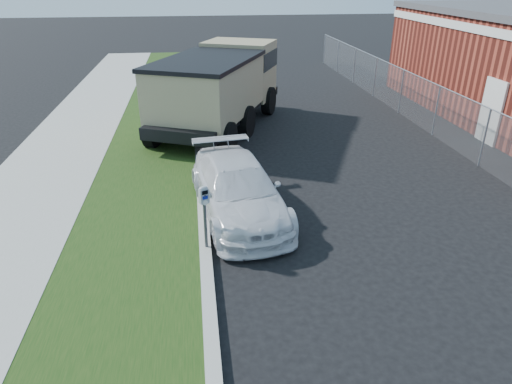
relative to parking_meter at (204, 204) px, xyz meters
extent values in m
plane|color=black|center=(2.57, -0.24, -1.17)|extent=(120.00, 120.00, 0.00)
cube|color=gray|center=(-0.03, 1.76, -1.09)|extent=(0.25, 50.00, 0.15)
cube|color=#16340E|center=(-1.63, 1.76, -1.10)|extent=(3.00, 50.00, 0.13)
cube|color=gray|center=(-4.53, 1.76, -1.10)|extent=(3.00, 50.00, 0.14)
plane|color=slate|center=(8.57, 6.76, -0.27)|extent=(0.00, 30.00, 30.00)
cylinder|color=gray|center=(8.57, 6.76, 0.63)|extent=(0.04, 30.00, 0.04)
cylinder|color=gray|center=(8.57, 3.76, -0.27)|extent=(0.06, 0.06, 1.80)
cylinder|color=gray|center=(8.57, 6.76, -0.27)|extent=(0.06, 0.06, 1.80)
cylinder|color=gray|center=(8.57, 9.76, -0.27)|extent=(0.06, 0.06, 1.80)
cylinder|color=gray|center=(8.57, 12.76, -0.27)|extent=(0.06, 0.06, 1.80)
cylinder|color=gray|center=(8.57, 15.76, -0.27)|extent=(0.06, 0.06, 1.80)
cylinder|color=gray|center=(8.57, 18.76, -0.27)|extent=(0.06, 0.06, 1.80)
cylinder|color=gray|center=(8.57, 21.76, -0.27)|extent=(0.06, 0.06, 1.80)
cube|color=silver|center=(10.05, 7.76, 2.43)|extent=(0.06, 14.00, 0.30)
cube|color=silver|center=(10.02, 5.76, -0.07)|extent=(0.08, 1.10, 2.20)
cylinder|color=#3F4247|center=(0.00, 0.00, -0.52)|extent=(0.09, 0.09, 1.04)
cube|color=gray|center=(0.00, 0.00, 0.18)|extent=(0.22, 0.19, 0.31)
ellipsoid|color=gray|center=(0.00, 0.00, 0.34)|extent=(0.23, 0.19, 0.12)
cube|color=black|center=(0.03, -0.06, 0.28)|extent=(0.12, 0.06, 0.08)
cube|color=navy|center=(0.02, -0.06, 0.17)|extent=(0.11, 0.05, 0.07)
cylinder|color=silver|center=(0.02, -0.06, 0.06)|extent=(0.11, 0.05, 0.11)
cube|color=#3F4247|center=(0.02, -0.06, 0.20)|extent=(0.04, 0.02, 0.05)
imported|color=silver|center=(0.86, 1.70, -0.51)|extent=(2.44, 4.78, 1.33)
cube|color=black|center=(0.78, 8.57, -0.34)|extent=(5.29, 7.67, 0.40)
cube|color=#8F815C|center=(1.86, 10.95, 0.59)|extent=(3.28, 2.97, 2.28)
cube|color=black|center=(1.86, 10.95, 1.05)|extent=(3.32, 3.01, 0.68)
cube|color=#8F815C|center=(0.41, 7.74, 0.59)|extent=(4.46, 5.48, 1.82)
cube|color=black|center=(0.41, 7.74, 1.54)|extent=(4.61, 5.63, 0.14)
cube|color=black|center=(2.31, 11.94, -0.43)|extent=(2.56, 1.28, 0.34)
cylinder|color=black|center=(0.63, 11.39, -0.60)|extent=(0.80, 1.19, 1.14)
cylinder|color=black|center=(3.01, 10.31, -0.60)|extent=(0.80, 1.19, 1.14)
cylinder|color=black|center=(-0.65, 8.59, -0.60)|extent=(0.80, 1.19, 1.14)
cylinder|color=black|center=(1.74, 7.51, -0.60)|extent=(0.80, 1.19, 1.14)
cylinder|color=black|center=(-1.49, 6.73, -0.60)|extent=(0.80, 1.19, 1.14)
cylinder|color=black|center=(0.89, 5.65, -0.60)|extent=(0.80, 1.19, 1.14)
camera|label=1|loc=(-0.07, -8.32, 4.25)|focal=32.00mm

